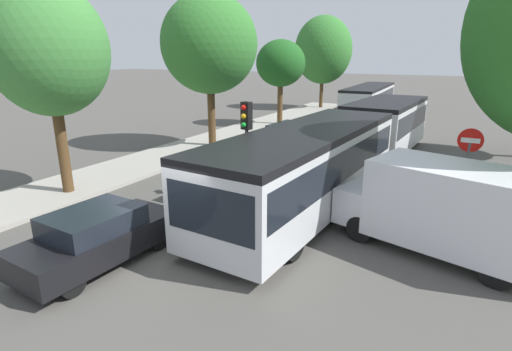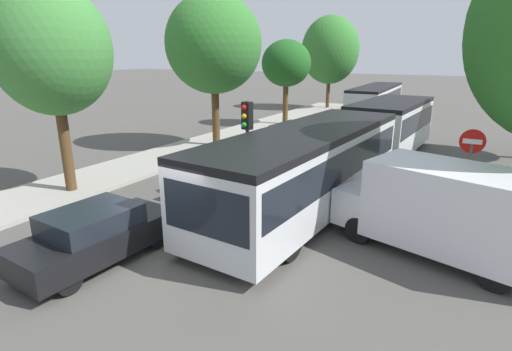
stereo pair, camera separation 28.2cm
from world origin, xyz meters
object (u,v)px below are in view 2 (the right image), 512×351
at_px(queued_car_navy, 228,173).
at_px(tree_left_near, 50,54).
at_px(city_bus_rear, 376,98).
at_px(tree_left_far, 286,64).
at_px(queued_car_black, 96,235).
at_px(white_van, 447,209).
at_px(articulated_bus, 351,143).
at_px(tree_left_mid, 215,47).
at_px(tree_left_distant, 330,52).
at_px(queued_car_blue, 295,138).
at_px(no_entry_sign, 469,161).
at_px(traffic_light, 247,129).

relative_size(queued_car_navy, tree_left_near, 0.56).
relative_size(city_bus_rear, tree_left_far, 1.89).
bearing_deg(queued_car_black, white_van, -54.78).
bearing_deg(queued_car_navy, articulated_bus, -40.89).
xyz_separation_m(articulated_bus, queued_car_black, (-3.36, -9.47, -0.84)).
relative_size(queued_car_navy, tree_left_mid, 0.51).
height_order(queued_car_black, tree_left_distant, tree_left_distant).
distance_m(white_van, tree_left_distant, 28.50).
relative_size(queued_car_blue, tree_left_near, 0.63).
distance_m(queued_car_navy, queued_car_blue, 6.66).
bearing_deg(tree_left_near, articulated_bus, 38.29).
height_order(queued_car_navy, tree_left_mid, tree_left_mid).
xyz_separation_m(articulated_bus, tree_left_distant, (-8.30, 20.47, 3.55)).
distance_m(no_entry_sign, tree_left_mid, 13.48).
relative_size(articulated_bus, tree_left_far, 3.06).
height_order(city_bus_rear, white_van, city_bus_rear).
bearing_deg(city_bus_rear, queued_car_blue, 177.25).
bearing_deg(city_bus_rear, articulated_bus, -171.41).
height_order(queued_car_black, queued_car_navy, queued_car_black).
distance_m(white_van, no_entry_sign, 2.74).
bearing_deg(queued_car_blue, no_entry_sign, -120.86).
height_order(city_bus_rear, tree_left_distant, tree_left_distant).
height_order(queued_car_black, queued_car_blue, queued_car_blue).
height_order(queued_car_navy, queued_car_blue, queued_car_blue).
height_order(queued_car_blue, tree_left_far, tree_left_far).
xyz_separation_m(traffic_light, tree_left_distant, (-5.97, 24.53, 2.58)).
bearing_deg(tree_left_near, queued_car_blue, 64.63).
bearing_deg(white_van, tree_left_far, -37.57).
height_order(articulated_bus, tree_left_distant, tree_left_distant).
relative_size(no_entry_sign, tree_left_near, 0.39).
bearing_deg(tree_left_near, traffic_light, 22.90).
xyz_separation_m(articulated_bus, tree_left_far, (-7.83, 10.41, 2.72)).
relative_size(white_van, no_entry_sign, 1.89).
height_order(no_entry_sign, tree_left_distant, tree_left_distant).
xyz_separation_m(tree_left_near, tree_left_far, (0.53, 17.02, -0.64)).
relative_size(queued_car_blue, tree_left_distant, 0.55).
height_order(white_van, tree_left_distant, tree_left_distant).
distance_m(articulated_bus, queued_car_blue, 4.94).
bearing_deg(traffic_light, tree_left_mid, -129.35).
height_order(articulated_bus, traffic_light, traffic_light).
distance_m(traffic_light, tree_left_far, 15.58).
relative_size(city_bus_rear, tree_left_near, 1.54).
xyz_separation_m(articulated_bus, white_van, (3.92, -4.98, -0.29)).
relative_size(queued_car_blue, white_van, 0.84).
relative_size(queued_car_black, tree_left_near, 0.56).
bearing_deg(no_entry_sign, white_van, -6.32).
relative_size(queued_car_black, traffic_light, 1.18).
distance_m(queued_car_navy, white_van, 7.55).
bearing_deg(traffic_light, tree_left_far, -150.34).
relative_size(articulated_bus, queued_car_black, 4.46).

